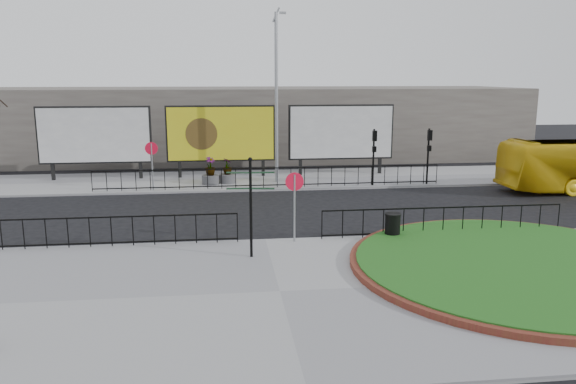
{
  "coord_description": "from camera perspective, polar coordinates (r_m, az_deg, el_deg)",
  "views": [
    {
      "loc": [
        -1.48,
        -19.32,
        5.88
      ],
      "look_at": [
        0.95,
        1.12,
        1.59
      ],
      "focal_mm": 35.0,
      "sensor_mm": 36.0,
      "label": 1
    }
  ],
  "objects": [
    {
      "name": "brick_edge",
      "position": [
        18.64,
        22.59,
        -6.87
      ],
      "size": [
        10.4,
        10.4,
        0.18
      ],
      "primitive_type": "cylinder",
      "color": "brown",
      "rests_on": "pavement_near"
    },
    {
      "name": "planter_b",
      "position": [
        30.77,
        -6.17,
        1.83
      ],
      "size": [
        0.9,
        0.9,
        1.36
      ],
      "color": "#4C4C4F",
      "rests_on": "pavement_far"
    },
    {
      "name": "railing_near_right",
      "position": [
        21.27,
        15.5,
        -2.84
      ],
      "size": [
        9.0,
        0.1,
        1.1
      ],
      "primitive_type": null,
      "color": "black",
      "rests_on": "pavement_near"
    },
    {
      "name": "pavement_near",
      "position": [
        15.52,
        -0.83,
        -10.24
      ],
      "size": [
        30.0,
        10.0,
        0.12
      ],
      "primitive_type": "cube",
      "color": "gray",
      "rests_on": "ground"
    },
    {
      "name": "building_backdrop",
      "position": [
        41.48,
        -4.76,
        7.05
      ],
      "size": [
        40.0,
        10.0,
        5.0
      ],
      "primitive_type": "cube",
      "color": "#6B645E",
      "rests_on": "ground"
    },
    {
      "name": "signal_pole_b",
      "position": [
        30.92,
        14.11,
        4.39
      ],
      "size": [
        0.22,
        0.26,
        3.0
      ],
      "color": "black",
      "rests_on": "pavement_far"
    },
    {
      "name": "billboard_mid",
      "position": [
        32.45,
        -6.83,
        5.88
      ],
      "size": [
        6.2,
        0.31,
        4.1
      ],
      "color": "black",
      "rests_on": "pavement_far"
    },
    {
      "name": "litter_bin",
      "position": [
        20.34,
        10.57,
        -3.46
      ],
      "size": [
        0.58,
        0.58,
        0.96
      ],
      "color": "black",
      "rests_on": "pavement_near"
    },
    {
      "name": "railing_far",
      "position": [
        29.19,
        -1.81,
        1.48
      ],
      "size": [
        18.0,
        0.1,
        1.1
      ],
      "primitive_type": null,
      "color": "black",
      "rests_on": "pavement_far"
    },
    {
      "name": "railing_near_left",
      "position": [
        20.23,
        -19.5,
        -3.84
      ],
      "size": [
        10.0,
        0.1,
        1.1
      ],
      "primitive_type": null,
      "color": "black",
      "rests_on": "pavement_near"
    },
    {
      "name": "signal_pole_a",
      "position": [
        29.98,
        8.73,
        4.39
      ],
      "size": [
        0.22,
        0.26,
        3.0
      ],
      "color": "black",
      "rests_on": "pavement_far"
    },
    {
      "name": "ground",
      "position": [
        20.24,
        -2.31,
        -5.12
      ],
      "size": [
        90.0,
        90.0,
        0.0
      ],
      "primitive_type": "plane",
      "color": "black",
      "rests_on": "ground"
    },
    {
      "name": "lamp_post",
      "position": [
        30.48,
        -1.18,
        9.79
      ],
      "size": [
        0.74,
        0.18,
        9.23
      ],
      "color": "gray",
      "rests_on": "pavement_far"
    },
    {
      "name": "billboard_left",
      "position": [
        33.2,
        -19.05,
        5.46
      ],
      "size": [
        6.2,
        0.31,
        4.1
      ],
      "color": "black",
      "rests_on": "pavement_far"
    },
    {
      "name": "billboard_right",
      "position": [
        33.2,
        5.41,
        6.05
      ],
      "size": [
        6.2,
        0.31,
        4.1
      ],
      "color": "black",
      "rests_on": "pavement_far"
    },
    {
      "name": "grass_lawn",
      "position": [
        18.63,
        22.59,
        -6.81
      ],
      "size": [
        10.0,
        10.0,
        0.22
      ],
      "primitive_type": "cylinder",
      "color": "#154612",
      "rests_on": "pavement_near"
    },
    {
      "name": "pavement_far",
      "position": [
        31.89,
        -4.02,
        1.22
      ],
      "size": [
        44.0,
        6.0,
        0.12
      ],
      "primitive_type": "cube",
      "color": "gray",
      "rests_on": "ground"
    },
    {
      "name": "speed_sign_far",
      "position": [
        29.2,
        -13.68,
        3.64
      ],
      "size": [
        0.64,
        0.07,
        2.47
      ],
      "color": "gray",
      "rests_on": "pavement_far"
    },
    {
      "name": "fingerpost_sign",
      "position": [
        17.82,
        -3.81,
        -0.56
      ],
      "size": [
        1.52,
        0.37,
        3.25
      ],
      "rotation": [
        0.0,
        0.0,
        -0.16
      ],
      "color": "black",
      "rests_on": "pavement_near"
    },
    {
      "name": "planter_a",
      "position": [
        30.51,
        -7.9,
        1.84
      ],
      "size": [
        0.92,
        0.92,
        1.47
      ],
      "color": "#4C4C4F",
      "rests_on": "pavement_far"
    },
    {
      "name": "speed_sign_near",
      "position": [
        19.49,
        0.66,
        0.04
      ],
      "size": [
        0.64,
        0.07,
        2.47
      ],
      "color": "gray",
      "rests_on": "pavement_near"
    }
  ]
}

